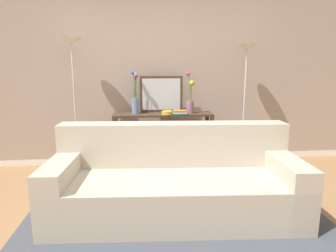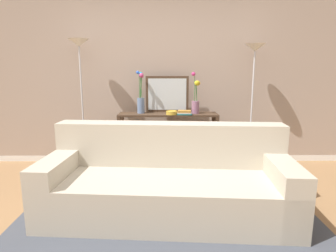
{
  "view_description": "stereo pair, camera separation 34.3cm",
  "coord_description": "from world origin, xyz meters",
  "px_view_note": "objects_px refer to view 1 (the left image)",
  "views": [
    {
      "loc": [
        -0.22,
        -2.39,
        1.44
      ],
      "look_at": [
        0.14,
        0.96,
        0.77
      ],
      "focal_mm": 30.6,
      "sensor_mm": 36.0,
      "label": 1
    },
    {
      "loc": [
        0.12,
        -2.41,
        1.44
      ],
      "look_at": [
        0.14,
        0.96,
        0.77
      ],
      "focal_mm": 30.6,
      "sensor_mm": 36.0,
      "label": 2
    }
  ],
  "objects_px": {
    "couch": "(175,183)",
    "console_table": "(163,131)",
    "wall_mirror": "(161,94)",
    "book_stack": "(180,112)",
    "floor_lamp_left": "(73,68)",
    "fruit_bowl": "(167,113)",
    "book_row_under_console": "(135,165)",
    "vase_tall_flowers": "(135,98)",
    "vase_short_flowers": "(190,99)",
    "floor_lamp_right": "(246,72)"
  },
  "relations": [
    {
      "from": "floor_lamp_left",
      "to": "floor_lamp_right",
      "type": "height_order",
      "value": "floor_lamp_left"
    },
    {
      "from": "floor_lamp_left",
      "to": "fruit_bowl",
      "type": "distance_m",
      "value": 1.41
    },
    {
      "from": "fruit_bowl",
      "to": "wall_mirror",
      "type": "bearing_deg",
      "value": 104.04
    },
    {
      "from": "console_table",
      "to": "fruit_bowl",
      "type": "distance_m",
      "value": 0.3
    },
    {
      "from": "fruit_bowl",
      "to": "book_row_under_console",
      "type": "relative_size",
      "value": 0.49
    },
    {
      "from": "floor_lamp_left",
      "to": "wall_mirror",
      "type": "distance_m",
      "value": 1.28
    },
    {
      "from": "floor_lamp_right",
      "to": "fruit_bowl",
      "type": "relative_size",
      "value": 11.4
    },
    {
      "from": "console_table",
      "to": "book_row_under_console",
      "type": "bearing_deg",
      "value": 180.0
    },
    {
      "from": "wall_mirror",
      "to": "book_stack",
      "type": "relative_size",
      "value": 3.0
    },
    {
      "from": "fruit_bowl",
      "to": "book_stack",
      "type": "distance_m",
      "value": 0.18
    },
    {
      "from": "book_row_under_console",
      "to": "floor_lamp_left",
      "type": "bearing_deg",
      "value": -179.04
    },
    {
      "from": "floor_lamp_right",
      "to": "wall_mirror",
      "type": "height_order",
      "value": "floor_lamp_right"
    },
    {
      "from": "floor_lamp_left",
      "to": "couch",
      "type": "bearing_deg",
      "value": -47.88
    },
    {
      "from": "vase_short_flowers",
      "to": "fruit_bowl",
      "type": "height_order",
      "value": "vase_short_flowers"
    },
    {
      "from": "couch",
      "to": "book_stack",
      "type": "distance_m",
      "value": 1.38
    },
    {
      "from": "floor_lamp_right",
      "to": "wall_mirror",
      "type": "bearing_deg",
      "value": 172.72
    },
    {
      "from": "vase_tall_flowers",
      "to": "wall_mirror",
      "type": "bearing_deg",
      "value": 16.47
    },
    {
      "from": "couch",
      "to": "wall_mirror",
      "type": "relative_size",
      "value": 3.93
    },
    {
      "from": "couch",
      "to": "console_table",
      "type": "xyz_separation_m",
      "value": [
        0.01,
        1.36,
        0.26
      ]
    },
    {
      "from": "floor_lamp_right",
      "to": "book_stack",
      "type": "xyz_separation_m",
      "value": [
        -0.97,
        -0.1,
        -0.56
      ]
    },
    {
      "from": "fruit_bowl",
      "to": "couch",
      "type": "bearing_deg",
      "value": -92.62
    },
    {
      "from": "book_row_under_console",
      "to": "fruit_bowl",
      "type": "bearing_deg",
      "value": -12.34
    },
    {
      "from": "book_row_under_console",
      "to": "book_stack",
      "type": "bearing_deg",
      "value": -9.85
    },
    {
      "from": "console_table",
      "to": "vase_short_flowers",
      "type": "height_order",
      "value": "vase_short_flowers"
    },
    {
      "from": "floor_lamp_left",
      "to": "fruit_bowl",
      "type": "bearing_deg",
      "value": -4.04
    },
    {
      "from": "wall_mirror",
      "to": "book_row_under_console",
      "type": "bearing_deg",
      "value": -161.03
    },
    {
      "from": "vase_short_flowers",
      "to": "book_stack",
      "type": "height_order",
      "value": "vase_short_flowers"
    },
    {
      "from": "console_table",
      "to": "floor_lamp_right",
      "type": "xyz_separation_m",
      "value": [
        1.2,
        -0.01,
        0.84
      ]
    },
    {
      "from": "floor_lamp_left",
      "to": "fruit_bowl",
      "type": "xyz_separation_m",
      "value": [
        1.27,
        -0.09,
        -0.61
      ]
    },
    {
      "from": "floor_lamp_right",
      "to": "book_stack",
      "type": "relative_size",
      "value": 8.54
    },
    {
      "from": "floor_lamp_left",
      "to": "book_row_under_console",
      "type": "distance_m",
      "value": 1.62
    },
    {
      "from": "couch",
      "to": "book_stack",
      "type": "relative_size",
      "value": 11.82
    },
    {
      "from": "book_stack",
      "to": "vase_short_flowers",
      "type": "bearing_deg",
      "value": 31.03
    },
    {
      "from": "wall_mirror",
      "to": "fruit_bowl",
      "type": "height_order",
      "value": "wall_mirror"
    },
    {
      "from": "floor_lamp_left",
      "to": "book_stack",
      "type": "relative_size",
      "value": 8.85
    },
    {
      "from": "book_stack",
      "to": "floor_lamp_left",
      "type": "bearing_deg",
      "value": 176.08
    },
    {
      "from": "vase_short_flowers",
      "to": "floor_lamp_left",
      "type": "bearing_deg",
      "value": -179.96
    },
    {
      "from": "couch",
      "to": "console_table",
      "type": "distance_m",
      "value": 1.38
    },
    {
      "from": "fruit_bowl",
      "to": "book_row_under_console",
      "type": "distance_m",
      "value": 0.93
    },
    {
      "from": "book_stack",
      "to": "book_row_under_console",
      "type": "height_order",
      "value": "book_stack"
    },
    {
      "from": "wall_mirror",
      "to": "fruit_bowl",
      "type": "relative_size",
      "value": 4.01
    },
    {
      "from": "floor_lamp_right",
      "to": "wall_mirror",
      "type": "distance_m",
      "value": 1.26
    },
    {
      "from": "floor_lamp_right",
      "to": "book_stack",
      "type": "bearing_deg",
      "value": -174.16
    },
    {
      "from": "floor_lamp_right",
      "to": "wall_mirror",
      "type": "relative_size",
      "value": 2.84
    },
    {
      "from": "couch",
      "to": "console_table",
      "type": "height_order",
      "value": "couch"
    },
    {
      "from": "console_table",
      "to": "floor_lamp_left",
      "type": "distance_m",
      "value": 1.51
    },
    {
      "from": "couch",
      "to": "floor_lamp_left",
      "type": "relative_size",
      "value": 1.34
    },
    {
      "from": "vase_tall_flowers",
      "to": "book_stack",
      "type": "bearing_deg",
      "value": -12.92
    },
    {
      "from": "wall_mirror",
      "to": "vase_tall_flowers",
      "type": "relative_size",
      "value": 1.04
    },
    {
      "from": "wall_mirror",
      "to": "book_stack",
      "type": "distance_m",
      "value": 0.42
    }
  ]
}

